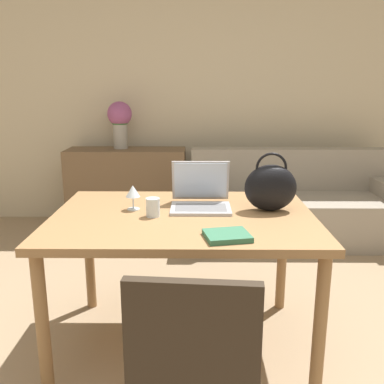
{
  "coord_description": "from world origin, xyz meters",
  "views": [
    {
      "loc": [
        -0.01,
        -1.51,
        1.42
      ],
      "look_at": [
        -0.03,
        0.62,
        0.89
      ],
      "focal_mm": 40.0,
      "sensor_mm": 36.0,
      "label": 1
    }
  ],
  "objects_px": {
    "drinking_glass": "(153,207)",
    "wine_glass": "(133,192)",
    "couch": "(293,208)",
    "laptop": "(201,195)",
    "chair": "(195,363)",
    "handbag": "(271,187)",
    "flower_vase": "(120,119)"
  },
  "relations": [
    {
      "from": "drinking_glass",
      "to": "wine_glass",
      "type": "bearing_deg",
      "value": 134.33
    },
    {
      "from": "couch",
      "to": "laptop",
      "type": "xyz_separation_m",
      "value": [
        -0.89,
        -1.61,
        0.54
      ]
    },
    {
      "from": "chair",
      "to": "wine_glass",
      "type": "distance_m",
      "value": 1.06
    },
    {
      "from": "chair",
      "to": "wine_glass",
      "type": "xyz_separation_m",
      "value": [
        -0.34,
        0.94,
        0.36
      ]
    },
    {
      "from": "wine_glass",
      "to": "handbag",
      "type": "xyz_separation_m",
      "value": [
        0.73,
        -0.01,
        0.03
      ]
    },
    {
      "from": "laptop",
      "to": "handbag",
      "type": "bearing_deg",
      "value": -12.12
    },
    {
      "from": "couch",
      "to": "laptop",
      "type": "distance_m",
      "value": 1.92
    },
    {
      "from": "chair",
      "to": "wine_glass",
      "type": "relative_size",
      "value": 6.43
    },
    {
      "from": "wine_glass",
      "to": "flower_vase",
      "type": "relative_size",
      "value": 0.29
    },
    {
      "from": "laptop",
      "to": "drinking_glass",
      "type": "bearing_deg",
      "value": -142.59
    },
    {
      "from": "couch",
      "to": "wine_glass",
      "type": "height_order",
      "value": "wine_glass"
    },
    {
      "from": "wine_glass",
      "to": "laptop",
      "type": "bearing_deg",
      "value": 10.4
    },
    {
      "from": "drinking_glass",
      "to": "handbag",
      "type": "height_order",
      "value": "handbag"
    },
    {
      "from": "chair",
      "to": "laptop",
      "type": "xyz_separation_m",
      "value": [
        0.03,
        1.0,
        0.33
      ]
    },
    {
      "from": "laptop",
      "to": "drinking_glass",
      "type": "relative_size",
      "value": 3.35
    },
    {
      "from": "handbag",
      "to": "laptop",
      "type": "bearing_deg",
      "value": 167.88
    },
    {
      "from": "chair",
      "to": "flower_vase",
      "type": "bearing_deg",
      "value": 108.79
    },
    {
      "from": "chair",
      "to": "laptop",
      "type": "distance_m",
      "value": 1.06
    },
    {
      "from": "chair",
      "to": "couch",
      "type": "relative_size",
      "value": 0.45
    },
    {
      "from": "chair",
      "to": "flower_vase",
      "type": "distance_m",
      "value": 3.15
    },
    {
      "from": "chair",
      "to": "wine_glass",
      "type": "height_order",
      "value": "wine_glass"
    },
    {
      "from": "handbag",
      "to": "flower_vase",
      "type": "relative_size",
      "value": 0.68
    },
    {
      "from": "flower_vase",
      "to": "drinking_glass",
      "type": "bearing_deg",
      "value": -76.18
    },
    {
      "from": "flower_vase",
      "to": "wine_glass",
      "type": "bearing_deg",
      "value": -78.51
    },
    {
      "from": "laptop",
      "to": "couch",
      "type": "bearing_deg",
      "value": 60.94
    },
    {
      "from": "couch",
      "to": "handbag",
      "type": "bearing_deg",
      "value": -107.28
    },
    {
      "from": "laptop",
      "to": "flower_vase",
      "type": "height_order",
      "value": "flower_vase"
    },
    {
      "from": "laptop",
      "to": "drinking_glass",
      "type": "xyz_separation_m",
      "value": [
        -0.25,
        -0.19,
        -0.02
      ]
    },
    {
      "from": "couch",
      "to": "wine_glass",
      "type": "xyz_separation_m",
      "value": [
        -1.26,
        -1.67,
        0.58
      ]
    },
    {
      "from": "chair",
      "to": "drinking_glass",
      "type": "distance_m",
      "value": 0.9
    },
    {
      "from": "chair",
      "to": "drinking_glass",
      "type": "bearing_deg",
      "value": 109.65
    },
    {
      "from": "couch",
      "to": "handbag",
      "type": "height_order",
      "value": "handbag"
    }
  ]
}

